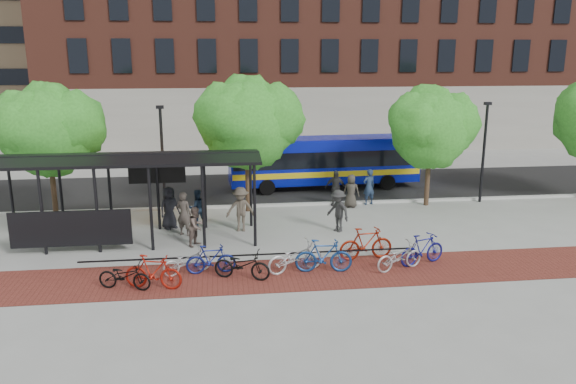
{
  "coord_description": "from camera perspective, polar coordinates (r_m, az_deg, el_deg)",
  "views": [
    {
      "loc": [
        -4.29,
        -23.07,
        7.46
      ],
      "look_at": [
        -1.4,
        0.45,
        1.6
      ],
      "focal_mm": 35.0,
      "sensor_mm": 36.0,
      "label": 1
    }
  ],
  "objects": [
    {
      "name": "pedestrian_7",
      "position": [
        28.64,
        8.21,
        0.53
      ],
      "size": [
        0.76,
        0.61,
        1.82
      ],
      "primitive_type": "imported",
      "rotation": [
        0.0,
        0.0,
        3.44
      ],
      "color": "#20314B",
      "rests_on": "ground"
    },
    {
      "name": "bike_1",
      "position": [
        18.87,
        -13.54,
        -7.9
      ],
      "size": [
        2.0,
        1.03,
        1.16
      ],
      "primitive_type": "imported",
      "rotation": [
        0.0,
        0.0,
        1.31
      ],
      "color": "#9D190E",
      "rests_on": "ground"
    },
    {
      "name": "tree_c",
      "position": [
        28.59,
        14.43,
        6.61
      ],
      "size": [
        4.66,
        3.8,
        5.92
      ],
      "color": "#382619",
      "rests_on": "ground"
    },
    {
      "name": "ground",
      "position": [
        24.63,
        3.37,
        -3.77
      ],
      "size": [
        160.0,
        160.0,
        0.0
      ],
      "primitive_type": "plane",
      "color": "#9E9E99",
      "rests_on": "ground"
    },
    {
      "name": "lamp_post_right",
      "position": [
        30.17,
        19.29,
        4.12
      ],
      "size": [
        0.35,
        0.2,
        5.12
      ],
      "color": "black",
      "rests_on": "ground"
    },
    {
      "name": "bike_4",
      "position": [
        19.19,
        -4.7,
        -7.38
      ],
      "size": [
        2.07,
        1.29,
        1.03
      ],
      "primitive_type": "imported",
      "rotation": [
        0.0,
        0.0,
        1.24
      ],
      "color": "black",
      "rests_on": "ground"
    },
    {
      "name": "curb",
      "position": [
        28.39,
        1.93,
        -1.23
      ],
      "size": [
        160.0,
        0.25,
        0.12
      ],
      "primitive_type": "cube",
      "color": "#B7B7B2",
      "rests_on": "ground"
    },
    {
      "name": "bike_6",
      "position": [
        19.73,
        0.74,
        -6.62
      ],
      "size": [
        2.21,
        1.35,
        1.1
      ],
      "primitive_type": "imported",
      "rotation": [
        0.0,
        0.0,
        1.89
      ],
      "color": "#B9B9BC",
      "rests_on": "ground"
    },
    {
      "name": "brick_strip",
      "position": [
        19.69,
        0.21,
        -8.37
      ],
      "size": [
        24.0,
        3.0,
        0.01
      ],
      "primitive_type": "cube",
      "color": "maroon",
      "rests_on": "ground"
    },
    {
      "name": "pedestrian_9",
      "position": [
        24.11,
        5.1,
        -1.91
      ],
      "size": [
        1.22,
        1.37,
        1.84
      ],
      "primitive_type": "imported",
      "rotation": [
        0.0,
        0.0,
        5.29
      ],
      "color": "#292929",
      "rests_on": "ground"
    },
    {
      "name": "bike_10",
      "position": [
        20.31,
        11.24,
        -6.44
      ],
      "size": [
        2.0,
        1.27,
        0.99
      ],
      "primitive_type": "imported",
      "rotation": [
        0.0,
        0.0,
        1.92
      ],
      "color": "#AEAEB0",
      "rests_on": "ground"
    },
    {
      "name": "bus",
      "position": [
        31.81,
        3.66,
        3.34
      ],
      "size": [
        10.76,
        2.96,
        2.88
      ],
      "rotation": [
        0.0,
        0.0,
        0.05
      ],
      "color": "#0813A0",
      "rests_on": "ground"
    },
    {
      "name": "tree_a",
      "position": [
        27.69,
        -23.06,
        6.11
      ],
      "size": [
        4.9,
        4.0,
        6.18
      ],
      "color": "#382619",
      "rests_on": "ground"
    },
    {
      "name": "tree_b",
      "position": [
        26.63,
        -4.01,
        7.38
      ],
      "size": [
        5.15,
        4.2,
        6.47
      ],
      "color": "#382619",
      "rests_on": "ground"
    },
    {
      "name": "pedestrian_0",
      "position": [
        24.99,
        -11.96,
        -1.57
      ],
      "size": [
        1.09,
        1.01,
        1.86
      ],
      "primitive_type": "imported",
      "rotation": [
        0.0,
        0.0,
        0.62
      ],
      "color": "black",
      "rests_on": "ground"
    },
    {
      "name": "pedestrian_1",
      "position": [
        23.9,
        -10.52,
        -2.17
      ],
      "size": [
        0.82,
        0.72,
        1.89
      ],
      "primitive_type": "imported",
      "rotation": [
        0.0,
        0.0,
        2.66
      ],
      "color": "#463E38",
      "rests_on": "ground"
    },
    {
      "name": "pedestrian_3",
      "position": [
        24.14,
        -4.83,
        -1.75
      ],
      "size": [
        1.34,
        0.88,
        1.94
      ],
      "primitive_type": "imported",
      "rotation": [
        0.0,
        0.0,
        -0.13
      ],
      "color": "#4D4439",
      "rests_on": "ground"
    },
    {
      "name": "bus_shelter",
      "position": [
        23.35,
        -16.35,
        2.31
      ],
      "size": [
        10.6,
        3.07,
        3.6
      ],
      "color": "black",
      "rests_on": "ground"
    },
    {
      "name": "lamp_post_left",
      "position": [
        27.22,
        -12.63,
        3.58
      ],
      "size": [
        0.35,
        0.2,
        5.12
      ],
      "color": "black",
      "rests_on": "ground"
    },
    {
      "name": "bike_11",
      "position": [
        20.95,
        13.48,
        -5.68
      ],
      "size": [
        2.0,
        1.18,
        1.16
      ],
      "primitive_type": "imported",
      "rotation": [
        0.0,
        0.0,
        1.92
      ],
      "color": "navy",
      "rests_on": "ground"
    },
    {
      "name": "bike_0",
      "position": [
        19.09,
        -16.28,
        -8.18
      ],
      "size": [
        1.89,
        1.11,
        0.94
      ],
      "primitive_type": "imported",
      "rotation": [
        0.0,
        0.0,
        1.28
      ],
      "color": "black",
      "rests_on": "ground"
    },
    {
      "name": "bike_2",
      "position": [
        19.92,
        -10.21,
        -6.9
      ],
      "size": [
        1.87,
        1.28,
        0.93
      ],
      "primitive_type": "imported",
      "rotation": [
        0.0,
        0.0,
        1.99
      ],
      "color": "#A2A2A5",
      "rests_on": "ground"
    },
    {
      "name": "pedestrian_4",
      "position": [
        28.25,
        4.85,
        0.4
      ],
      "size": [
        1.14,
        0.79,
        1.8
      ],
      "primitive_type": "imported",
      "rotation": [
        0.0,
        0.0,
        5.92
      ],
      "color": "#2A2A2A",
      "rests_on": "ground"
    },
    {
      "name": "bike_rack_rail",
      "position": [
        20.41,
        -3.77,
        -7.58
      ],
      "size": [
        12.0,
        0.05,
        0.95
      ],
      "primitive_type": "cube",
      "color": "black",
      "rests_on": "ground"
    },
    {
      "name": "bike_9",
      "position": [
        21.05,
        7.92,
        -5.21
      ],
      "size": [
        2.11,
        0.81,
        1.24
      ],
      "primitive_type": "imported",
      "rotation": [
        0.0,
        0.0,
        1.68
      ],
      "color": "maroon",
      "rests_on": "ground"
    },
    {
      "name": "pedestrian_2",
      "position": [
        25.18,
        -9.23,
        -1.58
      ],
      "size": [
        0.96,
        0.85,
        1.65
      ],
      "primitive_type": "imported",
      "rotation": [
        0.0,
        0.0,
        3.48
      ],
      "color": "#1C2C41",
      "rests_on": "ground"
    },
    {
      "name": "pedestrian_8",
      "position": [
        22.6,
        -9.29,
        -3.45
      ],
      "size": [
        0.93,
        0.98,
        1.59
      ],
      "primitive_type": "imported",
      "rotation": [
        0.0,
        0.0,
        0.97
      ],
      "color": "brown",
      "rests_on": "ground"
    },
    {
      "name": "bike_7",
      "position": [
        19.71,
        3.64,
        -6.5
      ],
      "size": [
        2.05,
        0.77,
        1.2
      ],
      "primitive_type": "imported",
      "rotation": [
        0.0,
        0.0,
        1.47
      ],
      "color": "navy",
      "rests_on": "ground"
    },
    {
      "name": "bike_3",
      "position": [
        19.77,
        -7.84,
        -6.79
      ],
      "size": [
        1.76,
        0.59,
        1.04
      ],
      "primitive_type": "imported",
      "rotation": [
        0.0,
        0.0,
        1.63
      ],
      "color": "navy",
      "rests_on": "ground"
    },
    {
      "name": "pedestrian_6",
      "position": [
        27.99,
        6.44,
        0.1
      ],
      "size": [
        0.95,
        0.8,
        1.67
      ],
      "primitive_type": "imported",
      "rotation": [
        0.0,
        0.0,
        2.76
      ],
      "color": "#37322C",
      "rests_on": "ground"
    },
    {
      "name": "building_brick",
      "position": [
        51.18,
        9.62,
        16.54
      ],
      "size": [
        55.0,
        14.0,
        20.0
      ],
      "primitive_type": "cube",
      "color": "brown",
      "rests_on": "ground"
    },
    {
      "name": "asphalt_street",
      "position": [
        32.24,
        0.84,
        0.52
      ],
      "size": [
        160.0,
        8.0,
        0.01
      ],
      "primitive_type": "cube",
      "color": "black",
      "rests_on": "ground"
    }
  ]
}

